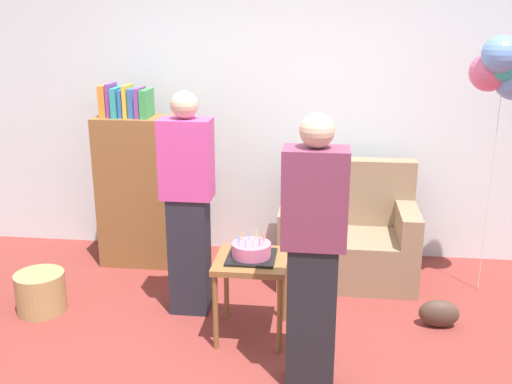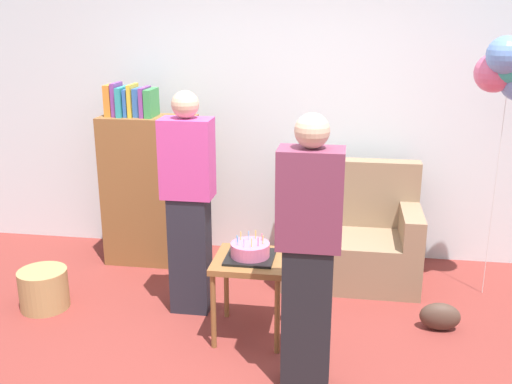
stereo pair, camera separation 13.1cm
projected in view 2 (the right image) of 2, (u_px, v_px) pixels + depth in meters
ground_plane at (246, 372)px, 3.65m from camera, size 8.00×8.00×0.00m
wall_back at (285, 105)px, 5.19m from camera, size 6.00×0.10×2.70m
couch at (350, 239)px, 4.87m from camera, size 1.10×0.70×0.96m
bookshelf at (150, 187)px, 5.11m from camera, size 0.80×0.36×1.57m
side_table at (250, 270)px, 3.95m from camera, size 0.48×0.48×0.57m
birthday_cake at (250, 251)px, 3.91m from camera, size 0.32×0.32×0.17m
person_blowing_candles at (189, 203)px, 4.19m from camera, size 0.36×0.22×1.63m
person_holding_cake at (309, 254)px, 3.30m from camera, size 0.36×0.22×1.63m
wicker_basket at (44, 289)px, 4.41m from camera, size 0.36×0.36×0.30m
handbag at (440, 316)px, 4.11m from camera, size 0.28×0.14×0.20m
balloon_bunch at (509, 70)px, 4.18m from camera, size 0.49×0.42×1.98m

